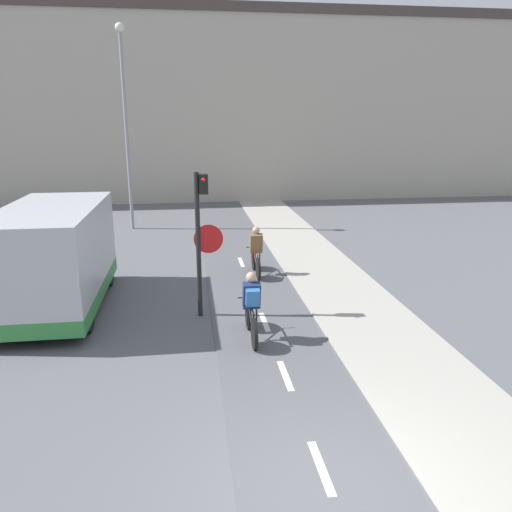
{
  "coord_description": "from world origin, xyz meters",
  "views": [
    {
      "loc": [
        -1.63,
        -5.01,
        4.52
      ],
      "look_at": [
        0.0,
        6.94,
        1.2
      ],
      "focal_mm": 35.0,
      "sensor_mm": 36.0,
      "label": 1
    }
  ],
  "objects_px": {
    "traffic_light_pole": "(201,230)",
    "cyclist_near": "(251,308)",
    "van": "(55,260)",
    "cyclist_far": "(256,253)",
    "street_lamp_far": "(125,111)"
  },
  "relations": [
    {
      "from": "traffic_light_pole",
      "to": "cyclist_far",
      "type": "xyz_separation_m",
      "value": [
        1.67,
        3.01,
        -1.43
      ]
    },
    {
      "from": "cyclist_near",
      "to": "van",
      "type": "distance_m",
      "value": 5.14
    },
    {
      "from": "street_lamp_far",
      "to": "van",
      "type": "bearing_deg",
      "value": -95.35
    },
    {
      "from": "cyclist_near",
      "to": "van",
      "type": "height_order",
      "value": "van"
    },
    {
      "from": "cyclist_near",
      "to": "van",
      "type": "relative_size",
      "value": 0.35
    },
    {
      "from": "traffic_light_pole",
      "to": "cyclist_near",
      "type": "distance_m",
      "value": 2.25
    },
    {
      "from": "cyclist_far",
      "to": "van",
      "type": "xyz_separation_m",
      "value": [
        -5.19,
        -2.03,
        0.58
      ]
    },
    {
      "from": "cyclist_near",
      "to": "van",
      "type": "bearing_deg",
      "value": 151.15
    },
    {
      "from": "cyclist_near",
      "to": "cyclist_far",
      "type": "bearing_deg",
      "value": 81.01
    },
    {
      "from": "traffic_light_pole",
      "to": "cyclist_near",
      "type": "bearing_deg",
      "value": -57.47
    },
    {
      "from": "van",
      "to": "cyclist_far",
      "type": "bearing_deg",
      "value": 21.39
    },
    {
      "from": "van",
      "to": "cyclist_near",
      "type": "bearing_deg",
      "value": -28.85
    },
    {
      "from": "traffic_light_pole",
      "to": "cyclist_near",
      "type": "xyz_separation_m",
      "value": [
        0.95,
        -1.5,
        -1.38
      ]
    },
    {
      "from": "cyclist_far",
      "to": "traffic_light_pole",
      "type": "bearing_deg",
      "value": -118.99
    },
    {
      "from": "street_lamp_far",
      "to": "van",
      "type": "relative_size",
      "value": 1.65
    }
  ]
}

